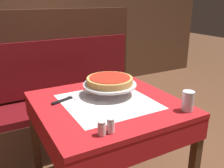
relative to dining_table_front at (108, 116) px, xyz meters
name	(u,v)px	position (x,y,z in m)	size (l,w,h in m)	color
dining_table_front	(108,116)	(0.00, 0.00, 0.00)	(0.85, 0.85, 0.73)	red
dining_table_rear	(49,58)	(0.11, 1.76, 0.00)	(0.80, 0.80, 0.74)	red
booth_bench	(52,111)	(-0.15, 0.82, -0.27)	(1.75, 0.46, 1.25)	#3D2316
back_wall_panel	(26,9)	(0.00, 2.29, 0.57)	(6.00, 0.04, 2.40)	brown
pizza_pan_stand	(110,85)	(0.07, 0.10, 0.16)	(0.35, 0.35, 0.08)	#ADADB2
deep_dish_pizza	(110,80)	(0.07, 0.10, 0.20)	(0.30, 0.30, 0.04)	tan
pizza_server	(72,98)	(-0.18, 0.16, 0.10)	(0.27, 0.14, 0.01)	#BCBCC1
water_glass_near	(188,101)	(0.34, -0.33, 0.16)	(0.07, 0.07, 0.11)	silver
salt_shaker	(102,128)	(-0.21, -0.34, 0.13)	(0.04, 0.04, 0.07)	silver
pepper_shaker	(111,126)	(-0.16, -0.34, 0.13)	(0.04, 0.04, 0.07)	silver
condiment_caddy	(55,47)	(0.17, 1.67, 0.15)	(0.11, 0.11, 0.16)	black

